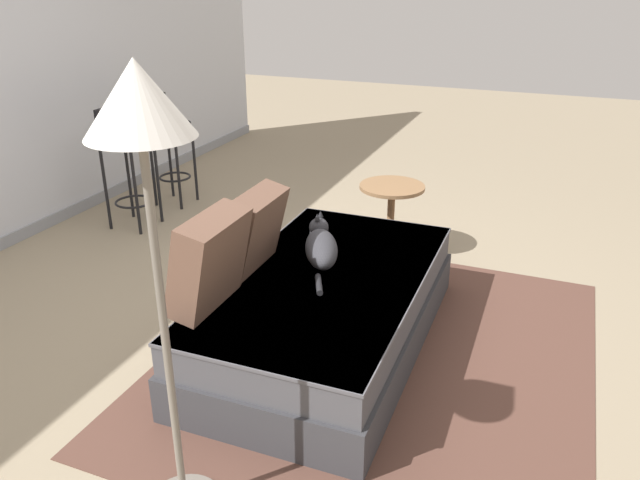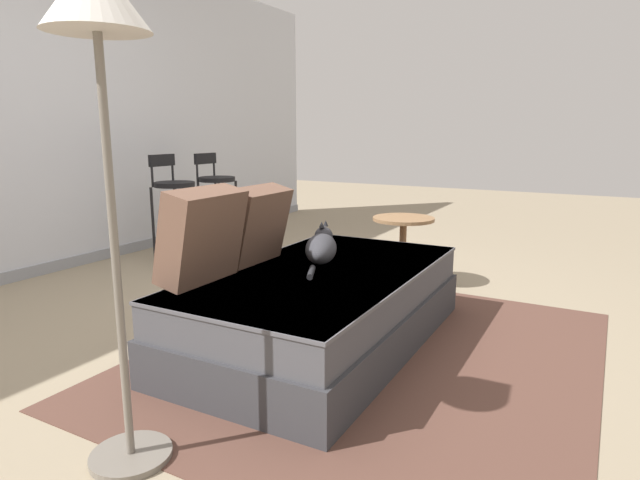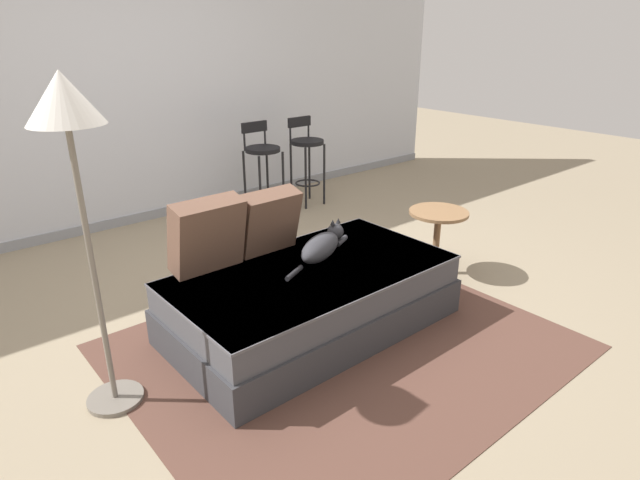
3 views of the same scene
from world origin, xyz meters
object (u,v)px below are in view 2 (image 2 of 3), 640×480
at_px(bar_stool_near_window, 174,198).
at_px(floor_lamp, 98,44).
at_px(side_table, 403,241).
at_px(throw_pillow_middle, 256,225).
at_px(couch, 323,306).
at_px(throw_pillow_corner, 202,235).
at_px(bar_stool_by_doorway, 216,190).
at_px(cat, 321,247).

bearing_deg(bar_stool_near_window, floor_lamp, -139.41).
bearing_deg(side_table, throw_pillow_middle, 163.62).
distance_m(bar_stool_near_window, side_table, 2.02).
bearing_deg(side_table, couch, -179.51).
height_order(throw_pillow_corner, bar_stool_by_doorway, bar_stool_by_doorway).
distance_m(throw_pillow_corner, bar_stool_near_window, 2.20).
relative_size(throw_pillow_corner, side_table, 0.90).
bearing_deg(throw_pillow_corner, side_table, -12.21).
distance_m(throw_pillow_middle, bar_stool_by_doorway, 2.28).
xyz_separation_m(couch, throw_pillow_corner, (-0.49, 0.38, 0.43)).
relative_size(throw_pillow_corner, bar_stool_near_window, 0.50).
height_order(bar_stool_near_window, floor_lamp, floor_lamp).
relative_size(cat, bar_stool_near_window, 0.77).
height_order(bar_stool_by_doorway, floor_lamp, floor_lamp).
bearing_deg(bar_stool_by_doorway, bar_stool_near_window, -179.96).
distance_m(cat, floor_lamp, 1.66).
height_order(bar_stool_near_window, bar_stool_by_doorway, bar_stool_near_window).
xyz_separation_m(side_table, floor_lamp, (-2.46, 0.08, 1.04)).
distance_m(couch, floor_lamp, 1.69).
bearing_deg(floor_lamp, throw_pillow_middle, 14.05).
relative_size(throw_pillow_middle, bar_stool_by_doorway, 0.47).
bearing_deg(side_table, throw_pillow_corner, 167.79).
xyz_separation_m(bar_stool_near_window, floor_lamp, (-2.23, -1.91, 0.83)).
xyz_separation_m(couch, bar_stool_near_window, (1.01, 2.00, 0.34)).
relative_size(bar_stool_by_doorway, side_table, 1.79).
relative_size(couch, throw_pillow_middle, 4.17).
xyz_separation_m(bar_stool_near_window, bar_stool_by_doorway, (0.56, 0.00, 0.01)).
distance_m(couch, throw_pillow_corner, 0.75).
xyz_separation_m(throw_pillow_corner, cat, (0.66, -0.28, -0.15)).
height_order(couch, throw_pillow_corner, throw_pillow_corner).
bearing_deg(cat, throw_pillow_middle, 127.49).
distance_m(cat, bar_stool_by_doorway, 2.36).
relative_size(couch, bar_stool_near_window, 1.92).
xyz_separation_m(couch, cat, (0.17, 0.10, 0.28)).
bearing_deg(throw_pillow_middle, side_table, -16.38).
height_order(side_table, floor_lamp, floor_lamp).
distance_m(throw_pillow_middle, side_table, 1.36).
relative_size(couch, cat, 2.49).
distance_m(bar_stool_near_window, bar_stool_by_doorway, 0.56).
xyz_separation_m(bar_stool_by_doorway, floor_lamp, (-2.79, -1.91, 0.81)).
height_order(throw_pillow_corner, cat, throw_pillow_corner).
distance_m(bar_stool_near_window, floor_lamp, 3.05).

